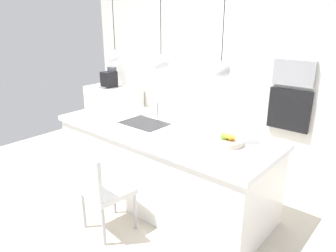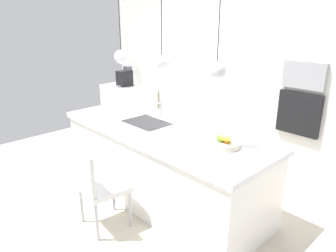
{
  "view_description": "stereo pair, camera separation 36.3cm",
  "coord_description": "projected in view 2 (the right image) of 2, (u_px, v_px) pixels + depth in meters",
  "views": [
    {
      "loc": [
        2.33,
        -2.62,
        2.18
      ],
      "look_at": [
        0.1,
        0.0,
        0.99
      ],
      "focal_mm": 33.89,
      "sensor_mm": 36.0,
      "label": 1
    },
    {
      "loc": [
        2.59,
        -2.37,
        2.18
      ],
      "look_at": [
        0.1,
        0.0,
        0.99
      ],
      "focal_mm": 33.89,
      "sensor_mm": 36.0,
      "label": 2
    }
  ],
  "objects": [
    {
      "name": "coffee_machine",
      "position": [
        125.0,
        78.0,
        6.23
      ],
      "size": [
        0.2,
        0.35,
        0.38
      ],
      "color": "black",
      "rests_on": "side_counter"
    },
    {
      "name": "microwave",
      "position": [
        304.0,
        75.0,
        3.95
      ],
      "size": [
        0.54,
        0.08,
        0.34
      ],
      "primitive_type": "cube",
      "color": "#9E9EA3",
      "rests_on": "back_wall"
    },
    {
      "name": "pendant_light_right",
      "position": [
        217.0,
        71.0,
        2.95
      ],
      "size": [
        0.18,
        0.18,
        0.78
      ],
      "color": "silver"
    },
    {
      "name": "faucet",
      "position": [
        159.0,
        108.0,
        4.01
      ],
      "size": [
        0.02,
        0.17,
        0.22
      ],
      "color": "silver",
      "rests_on": "kitchen_island"
    },
    {
      "name": "sink_basin",
      "position": [
        147.0,
        123.0,
        3.92
      ],
      "size": [
        0.56,
        0.4,
        0.02
      ],
      "primitive_type": "cube",
      "color": "#2D2D30",
      "rests_on": "kitchen_island"
    },
    {
      "name": "side_counter",
      "position": [
        129.0,
        108.0,
        6.36
      ],
      "size": [
        1.1,
        0.6,
        0.88
      ],
      "primitive_type": "cube",
      "color": "white",
      "rests_on": "ground"
    },
    {
      "name": "pendant_light_center",
      "position": [
        162.0,
        63.0,
        3.47
      ],
      "size": [
        0.18,
        0.18,
        0.78
      ],
      "color": "silver"
    },
    {
      "name": "chair_near",
      "position": [
        98.0,
        184.0,
        3.32
      ],
      "size": [
        0.5,
        0.5,
        0.92
      ],
      "color": "silver",
      "rests_on": "ground"
    },
    {
      "name": "oven",
      "position": [
        299.0,
        113.0,
        4.11
      ],
      "size": [
        0.56,
        0.08,
        0.56
      ],
      "primitive_type": "cube",
      "color": "black",
      "rests_on": "back_wall"
    },
    {
      "name": "back_wall",
      "position": [
        244.0,
        80.0,
        4.68
      ],
      "size": [
        6.0,
        0.1,
        2.6
      ],
      "primitive_type": "cube",
      "color": "silver",
      "rests_on": "ground"
    },
    {
      "name": "floor",
      "position": [
        163.0,
        198.0,
        4.03
      ],
      "size": [
        6.6,
        6.6,
        0.0
      ],
      "primitive_type": "plane",
      "color": "beige",
      "rests_on": "ground"
    },
    {
      "name": "fruit_bowl",
      "position": [
        225.0,
        143.0,
        3.16
      ],
      "size": [
        0.28,
        0.28,
        0.14
      ],
      "color": "beige",
      "rests_on": "kitchen_island"
    },
    {
      "name": "pendant_light_left",
      "position": [
        121.0,
        57.0,
        4.0
      ],
      "size": [
        0.18,
        0.18,
        0.78
      ],
      "color": "silver"
    },
    {
      "name": "kitchen_island",
      "position": [
        162.0,
        164.0,
        3.88
      ],
      "size": [
        2.74,
        1.04,
        0.94
      ],
      "color": "white",
      "rests_on": "ground"
    }
  ]
}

